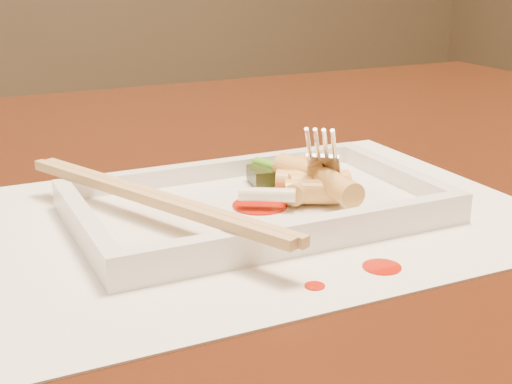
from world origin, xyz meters
name	(u,v)px	position (x,y,z in m)	size (l,w,h in m)	color
table	(172,291)	(0.00, 0.00, 0.65)	(1.40, 0.90, 0.75)	black
placemat	(256,216)	(0.03, -0.11, 0.75)	(0.40, 0.30, 0.00)	white
sauce_splatter_a	(382,267)	(0.06, -0.22, 0.75)	(0.02, 0.02, 0.00)	#BB1605
sauce_splatter_b	(315,286)	(0.01, -0.23, 0.75)	(0.01, 0.01, 0.00)	#BB1605
plate_base	(256,210)	(0.03, -0.11, 0.76)	(0.26, 0.16, 0.01)	white
plate_rim_far	(217,169)	(0.03, -0.03, 0.77)	(0.26, 0.01, 0.01)	white
plate_rim_near	(306,230)	(0.03, -0.18, 0.77)	(0.26, 0.01, 0.01)	white
plate_rim_left	(85,222)	(-0.09, -0.11, 0.77)	(0.01, 0.14, 0.01)	white
plate_rim_right	(397,174)	(0.16, -0.11, 0.77)	(0.01, 0.14, 0.01)	white
veg_piece	(274,174)	(0.07, -0.07, 0.77)	(0.04, 0.03, 0.01)	black
scallion_white	(267,195)	(0.03, -0.12, 0.77)	(0.01, 0.01, 0.04)	#EAEACC
scallion_green	(294,173)	(0.07, -0.09, 0.77)	(0.01, 0.01, 0.09)	#419818
chopstick_a	(146,198)	(-0.05, -0.11, 0.78)	(0.01, 0.25, 0.01)	tan
chopstick_b	(157,197)	(-0.04, -0.11, 0.78)	(0.01, 0.25, 0.01)	tan
fork	(329,92)	(0.10, -0.09, 0.83)	(0.09, 0.10, 0.14)	silver
sauce_blob_0	(260,205)	(0.03, -0.11, 0.76)	(0.04, 0.04, 0.00)	#BB1605
rice_cake_0	(317,175)	(0.09, -0.09, 0.77)	(0.02, 0.02, 0.05)	#F7D073
rice_cake_1	(319,183)	(0.08, -0.11, 0.77)	(0.02, 0.02, 0.05)	#F7D073
rice_cake_2	(303,171)	(0.08, -0.10, 0.78)	(0.02, 0.02, 0.04)	#F7D073
rice_cake_3	(308,186)	(0.07, -0.11, 0.77)	(0.02, 0.02, 0.05)	#F7D073
rice_cake_4	(311,183)	(0.08, -0.11, 0.77)	(0.02, 0.02, 0.05)	#F7D073
rice_cake_5	(338,187)	(0.08, -0.14, 0.78)	(0.02, 0.02, 0.04)	#F7D073
rice_cake_6	(313,192)	(0.07, -0.13, 0.77)	(0.02, 0.02, 0.04)	#F7D073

